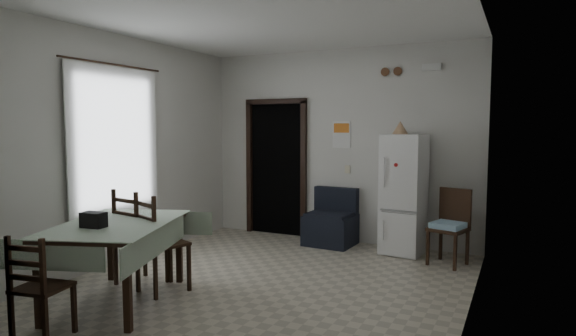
% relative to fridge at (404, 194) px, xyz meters
% --- Properties ---
extents(ground, '(4.50, 4.50, 0.00)m').
position_rel_fridge_xyz_m(ground, '(-1.07, -1.93, -0.82)').
color(ground, '#AFA68F').
rests_on(ground, ground).
extents(ceiling, '(4.20, 4.50, 0.02)m').
position_rel_fridge_xyz_m(ceiling, '(-1.07, -1.93, 2.08)').
color(ceiling, white).
rests_on(ceiling, ground).
extents(wall_back, '(4.20, 0.02, 2.90)m').
position_rel_fridge_xyz_m(wall_back, '(-1.07, 0.32, 0.63)').
color(wall_back, silver).
rests_on(wall_back, ground).
extents(wall_front, '(4.20, 0.02, 2.90)m').
position_rel_fridge_xyz_m(wall_front, '(-1.07, -4.18, 0.63)').
color(wall_front, silver).
rests_on(wall_front, ground).
extents(wall_left, '(0.02, 4.50, 2.90)m').
position_rel_fridge_xyz_m(wall_left, '(-3.17, -1.93, 0.63)').
color(wall_left, silver).
rests_on(wall_left, ground).
extents(wall_right, '(0.02, 4.50, 2.90)m').
position_rel_fridge_xyz_m(wall_right, '(1.03, -1.93, 0.63)').
color(wall_right, silver).
rests_on(wall_right, ground).
extents(doorway, '(1.06, 0.52, 2.22)m').
position_rel_fridge_xyz_m(doorway, '(-2.12, 0.52, 0.24)').
color(doorway, black).
rests_on(doorway, ground).
extents(window_recess, '(0.10, 1.20, 1.60)m').
position_rel_fridge_xyz_m(window_recess, '(-3.22, -2.13, 0.73)').
color(window_recess, silver).
rests_on(window_recess, ground).
extents(curtain, '(0.02, 1.45, 1.85)m').
position_rel_fridge_xyz_m(curtain, '(-3.11, -2.13, 0.73)').
color(curtain, white).
rests_on(curtain, ground).
extents(curtain_rod, '(0.02, 1.60, 0.02)m').
position_rel_fridge_xyz_m(curtain_rod, '(-3.10, -2.13, 1.68)').
color(curtain_rod, black).
rests_on(curtain_rod, ground).
extents(calendar, '(0.28, 0.02, 0.40)m').
position_rel_fridge_xyz_m(calendar, '(-1.02, 0.31, 0.80)').
color(calendar, white).
rests_on(calendar, ground).
extents(calendar_image, '(0.24, 0.01, 0.14)m').
position_rel_fridge_xyz_m(calendar_image, '(-1.02, 0.30, 0.90)').
color(calendar_image, orange).
rests_on(calendar_image, ground).
extents(light_switch, '(0.08, 0.02, 0.12)m').
position_rel_fridge_xyz_m(light_switch, '(-0.92, 0.31, 0.28)').
color(light_switch, beige).
rests_on(light_switch, ground).
extents(vent_left, '(0.12, 0.03, 0.12)m').
position_rel_fridge_xyz_m(vent_left, '(-0.37, 0.30, 1.70)').
color(vent_left, '#513320').
rests_on(vent_left, ground).
extents(vent_right, '(0.12, 0.03, 0.12)m').
position_rel_fridge_xyz_m(vent_right, '(-0.19, 0.30, 1.70)').
color(vent_right, '#513320').
rests_on(vent_right, ground).
extents(emergency_light, '(0.25, 0.07, 0.09)m').
position_rel_fridge_xyz_m(emergency_light, '(0.28, 0.28, 1.73)').
color(emergency_light, white).
rests_on(emergency_light, ground).
extents(fridge, '(0.59, 0.59, 1.64)m').
position_rel_fridge_xyz_m(fridge, '(0.00, 0.00, 0.00)').
color(fridge, white).
rests_on(fridge, ground).
extents(tan_cone, '(0.22, 0.22, 0.18)m').
position_rel_fridge_xyz_m(tan_cone, '(-0.07, 0.01, 0.91)').
color(tan_cone, tan).
rests_on(tan_cone, fridge).
extents(navy_seat, '(0.72, 0.70, 0.83)m').
position_rel_fridge_xyz_m(navy_seat, '(-1.07, 0.00, -0.41)').
color(navy_seat, black).
rests_on(navy_seat, ground).
extents(corner_chair, '(0.52, 0.52, 0.96)m').
position_rel_fridge_xyz_m(corner_chair, '(0.64, -0.33, -0.34)').
color(corner_chair, black).
rests_on(corner_chair, ground).
extents(dining_table, '(1.47, 1.79, 0.80)m').
position_rel_fridge_xyz_m(dining_table, '(-2.12, -3.11, -0.42)').
color(dining_table, '#99AD94').
rests_on(dining_table, ground).
extents(black_bag, '(0.24, 0.16, 0.14)m').
position_rel_fridge_xyz_m(black_bag, '(-2.15, -3.36, 0.05)').
color(black_bag, black).
rests_on(black_bag, dining_table).
extents(dining_chair_far_left, '(0.53, 0.53, 1.06)m').
position_rel_fridge_xyz_m(dining_chair_far_left, '(-2.32, -2.57, -0.29)').
color(dining_chair_far_left, black).
rests_on(dining_chair_far_left, ground).
extents(dining_chair_far_right, '(0.58, 0.58, 1.06)m').
position_rel_fridge_xyz_m(dining_chair_far_right, '(-1.95, -2.65, -0.29)').
color(dining_chair_far_right, black).
rests_on(dining_chair_far_right, ground).
extents(dining_chair_near_head, '(0.44, 0.44, 0.89)m').
position_rel_fridge_xyz_m(dining_chair_near_head, '(-2.05, -3.99, -0.38)').
color(dining_chair_near_head, black).
rests_on(dining_chair_near_head, ground).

